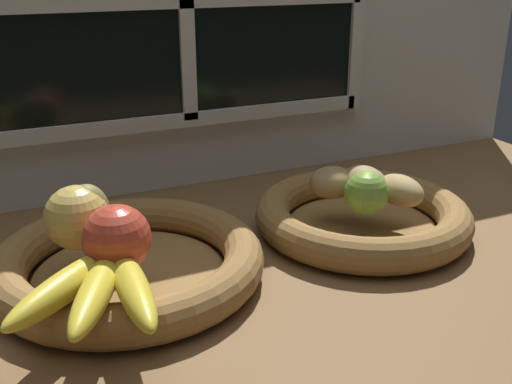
{
  "coord_description": "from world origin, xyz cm",
  "views": [
    {
      "loc": [
        -30.68,
        -66.48,
        37.43
      ],
      "look_at": [
        -0.59,
        -0.36,
        8.93
      ],
      "focal_mm": 42.3,
      "sensor_mm": 36.0,
      "label": 1
    }
  ],
  "objects_px": {
    "potato_oblong": "(331,182)",
    "lime_near": "(366,193)",
    "pear_brown": "(88,215)",
    "potato_small": "(400,190)",
    "fruit_bowl_left": "(129,263)",
    "apple_red_front": "(117,238)",
    "banana_bunch_front": "(99,285)",
    "apple_golden_left": "(77,217)",
    "potato_large": "(366,184)",
    "fruit_bowl_right": "(363,217)"
  },
  "relations": [
    {
      "from": "apple_red_front",
      "to": "potato_large",
      "type": "height_order",
      "value": "apple_red_front"
    },
    {
      "from": "banana_bunch_front",
      "to": "potato_oblong",
      "type": "distance_m",
      "value": 0.39
    },
    {
      "from": "fruit_bowl_left",
      "to": "pear_brown",
      "type": "height_order",
      "value": "pear_brown"
    },
    {
      "from": "apple_red_front",
      "to": "banana_bunch_front",
      "type": "relative_size",
      "value": 0.4
    },
    {
      "from": "fruit_bowl_left",
      "to": "banana_bunch_front",
      "type": "bearing_deg",
      "value": -115.55
    },
    {
      "from": "fruit_bowl_right",
      "to": "lime_near",
      "type": "relative_size",
      "value": 5.2
    },
    {
      "from": "apple_red_front",
      "to": "potato_small",
      "type": "height_order",
      "value": "apple_red_front"
    },
    {
      "from": "lime_near",
      "to": "potato_large",
      "type": "bearing_deg",
      "value": 56.31
    },
    {
      "from": "potato_oblong",
      "to": "potato_large",
      "type": "distance_m",
      "value": 0.05
    },
    {
      "from": "potato_oblong",
      "to": "lime_near",
      "type": "distance_m",
      "value": 0.07
    },
    {
      "from": "apple_golden_left",
      "to": "lime_near",
      "type": "height_order",
      "value": "apple_golden_left"
    },
    {
      "from": "apple_red_front",
      "to": "fruit_bowl_right",
      "type": "bearing_deg",
      "value": 9.05
    },
    {
      "from": "potato_large",
      "to": "potato_small",
      "type": "bearing_deg",
      "value": -45.0
    },
    {
      "from": "banana_bunch_front",
      "to": "potato_small",
      "type": "bearing_deg",
      "value": 10.47
    },
    {
      "from": "potato_oblong",
      "to": "apple_golden_left",
      "type": "bearing_deg",
      "value": -177.74
    },
    {
      "from": "banana_bunch_front",
      "to": "lime_near",
      "type": "distance_m",
      "value": 0.38
    },
    {
      "from": "fruit_bowl_left",
      "to": "fruit_bowl_right",
      "type": "xyz_separation_m",
      "value": [
        0.34,
        0.0,
        0.0
      ]
    },
    {
      "from": "apple_golden_left",
      "to": "potato_small",
      "type": "xyz_separation_m",
      "value": [
        0.43,
        -0.05,
        -0.02
      ]
    },
    {
      "from": "potato_large",
      "to": "fruit_bowl_right",
      "type": "bearing_deg",
      "value": -168.52
    },
    {
      "from": "potato_small",
      "to": "potato_oblong",
      "type": "height_order",
      "value": "potato_oblong"
    },
    {
      "from": "apple_golden_left",
      "to": "pear_brown",
      "type": "xyz_separation_m",
      "value": [
        0.01,
        0.0,
        -0.0
      ]
    },
    {
      "from": "apple_red_front",
      "to": "lime_near",
      "type": "xyz_separation_m",
      "value": [
        0.34,
        0.02,
        -0.01
      ]
    },
    {
      "from": "fruit_bowl_right",
      "to": "potato_oblong",
      "type": "distance_m",
      "value": 0.07
    },
    {
      "from": "fruit_bowl_right",
      "to": "banana_bunch_front",
      "type": "xyz_separation_m",
      "value": [
        -0.4,
        -0.11,
        0.04
      ]
    },
    {
      "from": "pear_brown",
      "to": "potato_small",
      "type": "height_order",
      "value": "pear_brown"
    },
    {
      "from": "potato_large",
      "to": "lime_near",
      "type": "bearing_deg",
      "value": -123.69
    },
    {
      "from": "pear_brown",
      "to": "banana_bunch_front",
      "type": "relative_size",
      "value": 0.41
    },
    {
      "from": "fruit_bowl_left",
      "to": "potato_oblong",
      "type": "distance_m",
      "value": 0.31
    },
    {
      "from": "fruit_bowl_left",
      "to": "apple_red_front",
      "type": "bearing_deg",
      "value": -111.27
    },
    {
      "from": "pear_brown",
      "to": "fruit_bowl_left",
      "type": "bearing_deg",
      "value": -25.07
    },
    {
      "from": "fruit_bowl_right",
      "to": "pear_brown",
      "type": "relative_size",
      "value": 4.07
    },
    {
      "from": "apple_red_front",
      "to": "pear_brown",
      "type": "xyz_separation_m",
      "value": [
        -0.02,
        0.08,
        0.0
      ]
    },
    {
      "from": "fruit_bowl_left",
      "to": "pear_brown",
      "type": "xyz_separation_m",
      "value": [
        -0.04,
        0.02,
        0.06
      ]
    },
    {
      "from": "banana_bunch_front",
      "to": "apple_red_front",
      "type": "bearing_deg",
      "value": 60.28
    },
    {
      "from": "fruit_bowl_left",
      "to": "potato_oblong",
      "type": "relative_size",
      "value": 5.06
    },
    {
      "from": "potato_large",
      "to": "pear_brown",
      "type": "bearing_deg",
      "value": 177.17
    },
    {
      "from": "fruit_bowl_right",
      "to": "apple_golden_left",
      "type": "bearing_deg",
      "value": 177.71
    },
    {
      "from": "fruit_bowl_left",
      "to": "lime_near",
      "type": "height_order",
      "value": "lime_near"
    },
    {
      "from": "potato_small",
      "to": "potato_large",
      "type": "xyz_separation_m",
      "value": [
        -0.03,
        0.03,
        0.0
      ]
    },
    {
      "from": "fruit_bowl_left",
      "to": "apple_red_front",
      "type": "height_order",
      "value": "apple_red_front"
    },
    {
      "from": "fruit_bowl_left",
      "to": "fruit_bowl_right",
      "type": "relative_size",
      "value": 1.08
    },
    {
      "from": "potato_small",
      "to": "potato_large",
      "type": "relative_size",
      "value": 0.96
    },
    {
      "from": "apple_golden_left",
      "to": "potato_small",
      "type": "distance_m",
      "value": 0.43
    },
    {
      "from": "fruit_bowl_left",
      "to": "potato_small",
      "type": "bearing_deg",
      "value": -5.18
    },
    {
      "from": "fruit_bowl_left",
      "to": "banana_bunch_front",
      "type": "height_order",
      "value": "banana_bunch_front"
    },
    {
      "from": "fruit_bowl_left",
      "to": "apple_golden_left",
      "type": "bearing_deg",
      "value": 163.43
    },
    {
      "from": "banana_bunch_front",
      "to": "potato_large",
      "type": "bearing_deg",
      "value": 16.0
    },
    {
      "from": "pear_brown",
      "to": "potato_small",
      "type": "distance_m",
      "value": 0.42
    },
    {
      "from": "potato_small",
      "to": "potato_oblong",
      "type": "bearing_deg",
      "value": 138.58
    },
    {
      "from": "fruit_bowl_right",
      "to": "potato_small",
      "type": "distance_m",
      "value": 0.07
    }
  ]
}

